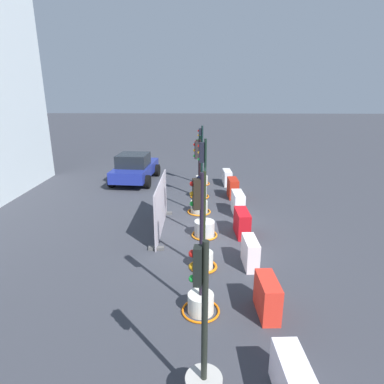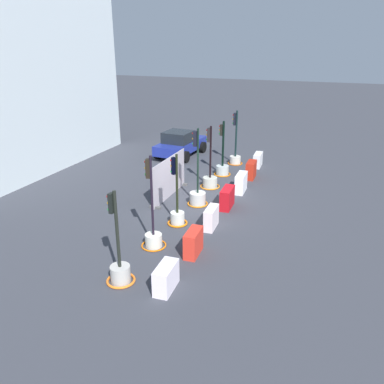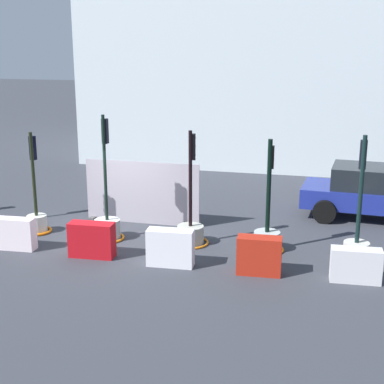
{
  "view_description": "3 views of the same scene",
  "coord_description": "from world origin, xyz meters",
  "views": [
    {
      "loc": [
        -10.8,
        0.3,
        5.01
      ],
      "look_at": [
        1.1,
        0.58,
        1.25
      ],
      "focal_mm": 30.78,
      "sensor_mm": 36.0,
      "label": 1
    },
    {
      "loc": [
        -15.36,
        -5.47,
        6.88
      ],
      "look_at": [
        -1.88,
        -0.29,
        1.29
      ],
      "focal_mm": 36.66,
      "sensor_mm": 36.0,
      "label": 2
    },
    {
      "loc": [
        5.73,
        -13.67,
        5.32
      ],
      "look_at": [
        2.22,
        0.43,
        1.42
      ],
      "focal_mm": 52.8,
      "sensor_mm": 36.0,
      "label": 3
    }
  ],
  "objects": [
    {
      "name": "traffic_light_6",
      "position": [
        6.52,
        0.18,
        0.53
      ],
      "size": [
        0.88,
        0.88,
        3.16
      ],
      "color": "beige",
      "rests_on": "ground_plane"
    },
    {
      "name": "traffic_light_3",
      "position": [
        -0.11,
        0.12,
        0.47
      ],
      "size": [
        0.93,
        0.93,
        3.45
      ],
      "color": "#B3B5B1",
      "rests_on": "ground_plane"
    },
    {
      "name": "construction_barrier_2",
      "position": [
        -2.14,
        -1.2,
        0.42
      ],
      "size": [
        1.03,
        0.42,
        0.85
      ],
      "color": "white",
      "rests_on": "ground_plane"
    },
    {
      "name": "ground_plane",
      "position": [
        0.0,
        0.0,
        0.0
      ],
      "size": [
        120.0,
        120.0,
        0.0
      ],
      "primitive_type": "plane",
      "color": "#35373F"
    },
    {
      "name": "traffic_light_5",
      "position": [
        4.28,
        0.3,
        0.47
      ],
      "size": [
        0.92,
        0.92,
        2.95
      ],
      "color": "#A8B1AF",
      "rests_on": "ground_plane"
    },
    {
      "name": "traffic_light_2",
      "position": [
        -2.29,
        0.18,
        0.48
      ],
      "size": [
        0.81,
        0.81,
        2.9
      ],
      "color": "beige",
      "rests_on": "ground_plane"
    },
    {
      "name": "construction_barrier_5",
      "position": [
        4.27,
        -1.29,
        0.46
      ],
      "size": [
        1.06,
        0.48,
        0.91
      ],
      "color": "#AF2313",
      "rests_on": "ground_plane"
    },
    {
      "name": "traffic_light_4",
      "position": [
        2.21,
        0.32,
        0.44
      ],
      "size": [
        0.99,
        0.99,
        3.09
      ],
      "color": "#A8AA9E",
      "rests_on": "ground_plane"
    },
    {
      "name": "construction_barrier_3",
      "position": [
        0.02,
        -1.22,
        0.45
      ],
      "size": [
        1.17,
        0.49,
        0.9
      ],
      "color": "red",
      "rests_on": "ground_plane"
    },
    {
      "name": "building_main_facade",
      "position": [
        1.58,
        13.5,
        7.04
      ],
      "size": [
        13.95,
        9.25,
        14.04
      ],
      "color": "silver",
      "rests_on": "ground_plane"
    },
    {
      "name": "construction_barrier_6",
      "position": [
        6.46,
        -1.19,
        0.39
      ],
      "size": [
        1.15,
        0.47,
        0.79
      ],
      "color": "silver",
      "rests_on": "ground_plane"
    },
    {
      "name": "site_fence_panel",
      "position": [
        0.37,
        1.69,
        0.89
      ],
      "size": [
        3.5,
        0.5,
        1.89
      ],
      "color": "#A19AA6",
      "rests_on": "ground_plane"
    },
    {
      "name": "car_blue_estate",
      "position": [
        6.94,
        3.9,
        0.79
      ],
      "size": [
        4.22,
        2.44,
        1.62
      ],
      "color": "navy",
      "rests_on": "ground_plane"
    },
    {
      "name": "construction_barrier_4",
      "position": [
        2.11,
        -1.3,
        0.46
      ],
      "size": [
        1.16,
        0.48,
        0.92
      ],
      "color": "white",
      "rests_on": "ground_plane"
    }
  ]
}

